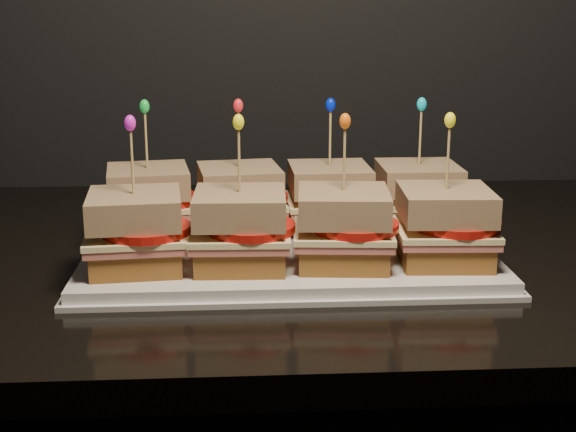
{
  "coord_description": "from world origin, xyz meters",
  "views": [
    {
      "loc": [
        0.79,
        0.69,
        1.2
      ],
      "look_at": [
        0.84,
        1.59,
        0.95
      ],
      "focal_mm": 50.0,
      "sensor_mm": 36.0,
      "label": 1
    }
  ],
  "objects": [
    {
      "name": "sandwich_4_pick",
      "position": [
        0.68,
        1.52,
        1.03
      ],
      "size": [
        0.0,
        0.0,
        0.09
      ],
      "primitive_type": "cylinder",
      "color": "tan",
      "rests_on": "sandwich_4_bread_top"
    },
    {
      "name": "sandwich_5_cheese",
      "position": [
        0.79,
        1.52,
        0.95
      ],
      "size": [
        0.11,
        0.11,
        0.01
      ],
      "primitive_type": "cube",
      "rotation": [
        0.0,
        0.0,
        -0.03
      ],
      "color": "#FEEDA7",
      "rests_on": "sandwich_5_ham"
    },
    {
      "name": "sandwich_6_bread_top",
      "position": [
        0.9,
        1.52,
        0.98
      ],
      "size": [
        0.1,
        0.1,
        0.03
      ],
      "primitive_type": "cube",
      "rotation": [
        0.0,
        0.0,
        -0.08
      ],
      "color": "#502D11",
      "rests_on": "sandwich_6_tomato"
    },
    {
      "name": "sandwich_4_tomato",
      "position": [
        0.69,
        1.51,
        0.96
      ],
      "size": [
        0.09,
        0.09,
        0.01
      ],
      "primitive_type": "cylinder",
      "color": "red",
      "rests_on": "sandwich_4_cheese"
    },
    {
      "name": "sandwich_7_pick",
      "position": [
        1.01,
        1.52,
        1.03
      ],
      "size": [
        0.0,
        0.0,
        0.09
      ],
      "primitive_type": "cylinder",
      "color": "tan",
      "rests_on": "sandwich_7_bread_top"
    },
    {
      "name": "sandwich_3_bread_bot",
      "position": [
        1.01,
        1.65,
        0.93
      ],
      "size": [
        0.1,
        0.1,
        0.03
      ],
      "primitive_type": "cube",
      "rotation": [
        0.0,
        0.0,
        -0.0
      ],
      "color": "brown",
      "rests_on": "platter"
    },
    {
      "name": "sandwich_2_tomato",
      "position": [
        0.91,
        1.65,
        0.96
      ],
      "size": [
        0.09,
        0.09,
        0.01
      ],
      "primitive_type": "cylinder",
      "color": "red",
      "rests_on": "sandwich_2_cheese"
    },
    {
      "name": "sandwich_3_pick",
      "position": [
        1.01,
        1.65,
        1.03
      ],
      "size": [
        0.0,
        0.0,
        0.09
      ],
      "primitive_type": "cylinder",
      "color": "tan",
      "rests_on": "sandwich_3_bread_top"
    },
    {
      "name": "granite_slab",
      "position": [
        0.63,
        1.65,
        0.88
      ],
      "size": [
        2.22,
        0.72,
        0.03
      ],
      "primitive_type": "cube",
      "color": "black",
      "rests_on": "cabinet"
    },
    {
      "name": "sandwich_3_bread_top",
      "position": [
        1.01,
        1.65,
        0.98
      ],
      "size": [
        0.1,
        0.1,
        0.03
      ],
      "primitive_type": "cube",
      "rotation": [
        0.0,
        0.0,
        -0.0
      ],
      "color": "#502D11",
      "rests_on": "sandwich_3_tomato"
    },
    {
      "name": "sandwich_5_tomato",
      "position": [
        0.8,
        1.51,
        0.96
      ],
      "size": [
        0.09,
        0.09,
        0.01
      ],
      "primitive_type": "cylinder",
      "color": "red",
      "rests_on": "sandwich_5_cheese"
    },
    {
      "name": "sandwich_7_tomato",
      "position": [
        1.02,
        1.51,
        0.96
      ],
      "size": [
        0.09,
        0.09,
        0.01
      ],
      "primitive_type": "cylinder",
      "color": "red",
      "rests_on": "sandwich_7_cheese"
    },
    {
      "name": "sandwich_1_pick",
      "position": [
        0.79,
        1.65,
        1.03
      ],
      "size": [
        0.0,
        0.0,
        0.09
      ],
      "primitive_type": "cylinder",
      "color": "tan",
      "rests_on": "sandwich_1_bread_top"
    },
    {
      "name": "sandwich_6_pick",
      "position": [
        0.9,
        1.52,
        1.03
      ],
      "size": [
        0.0,
        0.0,
        0.09
      ],
      "primitive_type": "cylinder",
      "color": "tan",
      "rests_on": "sandwich_6_bread_top"
    },
    {
      "name": "sandwich_0_bread_top",
      "position": [
        0.68,
        1.65,
        0.98
      ],
      "size": [
        0.11,
        0.11,
        0.03
      ],
      "primitive_type": "cube",
      "rotation": [
        0.0,
        0.0,
        0.14
      ],
      "color": "#502D11",
      "rests_on": "sandwich_0_tomato"
    },
    {
      "name": "sandwich_0_frill",
      "position": [
        0.68,
        1.65,
        1.07
      ],
      "size": [
        0.01,
        0.01,
        0.02
      ],
      "primitive_type": "ellipsoid",
      "color": "green",
      "rests_on": "sandwich_0_pick"
    },
    {
      "name": "sandwich_2_bread_top",
      "position": [
        0.9,
        1.65,
        0.98
      ],
      "size": [
        0.1,
        0.1,
        0.03
      ],
      "primitive_type": "cube",
      "rotation": [
        0.0,
        0.0,
        0.02
      ],
      "color": "#502D11",
      "rests_on": "sandwich_2_tomato"
    },
    {
      "name": "sandwich_7_bread_top",
      "position": [
        1.01,
        1.52,
        0.98
      ],
      "size": [
        0.1,
        0.1,
        0.03
      ],
      "primitive_type": "cube",
      "rotation": [
        0.0,
        0.0,
        -0.05
      ],
      "color": "#502D11",
      "rests_on": "sandwich_7_tomato"
    },
    {
      "name": "sandwich_2_pick",
      "position": [
        0.9,
        1.65,
        1.03
      ],
      "size": [
        0.0,
        0.0,
        0.09
      ],
      "primitive_type": "cylinder",
      "color": "tan",
      "rests_on": "sandwich_2_bread_top"
    },
    {
      "name": "sandwich_3_cheese",
      "position": [
        1.01,
        1.65,
        0.95
      ],
      "size": [
        0.11,
        0.1,
        0.01
      ],
      "primitive_type": "cube",
      "rotation": [
        0.0,
        0.0,
        -0.0
      ],
      "color": "#FEEDA7",
      "rests_on": "sandwich_3_ham"
    },
    {
      "name": "sandwich_1_frill",
      "position": [
        0.79,
        1.65,
        1.07
      ],
      "size": [
        0.01,
        0.01,
        0.02
      ],
      "primitive_type": "ellipsoid",
      "color": "red",
      "rests_on": "sandwich_1_pick"
    },
    {
      "name": "sandwich_2_frill",
      "position": [
        0.9,
        1.65,
        1.07
      ],
      "size": [
        0.01,
        0.01,
        0.02
      ],
      "primitive_type": "ellipsoid",
      "color": "#0419D1",
      "rests_on": "sandwich_2_pick"
    },
    {
      "name": "sandwich_1_ham",
      "position": [
        0.79,
        1.65,
        0.95
      ],
      "size": [
        0.12,
        0.11,
        0.01
      ],
      "primitive_type": "cube",
      "rotation": [
        0.0,
        0.0,
        0.13
      ],
      "color": "#CB615E",
      "rests_on": "sandwich_1_bread_bot"
    },
    {
      "name": "sandwich_4_bread_top",
      "position": [
        0.68,
        1.52,
        0.98
      ],
      "size": [
        0.1,
        0.1,
        0.03
      ],
      "primitive_type": "cube",
      "rotation": [
        0.0,
        0.0,
        0.09
      ],
      "color": "#502D11",
      "rests_on": "sandwich_4_tomato"
    },
    {
      "name": "sandwich_0_ham",
      "position": [
        0.68,
        1.65,
        0.95
      ],
      "size": [
        0.12,
        0.11,
        0.01
      ],
      "primitive_type": "cube",
      "rotation": [
        0.0,
        0.0,
        0.14
      ],
      "color": "#CB615E",
      "rests_on": "sandwich_0_bread_bot"
    },
    {
      "name": "sandwich_5_bread_top",
      "position": [
        0.79,
        1.52,
        0.98
      ],
      "size": [
        0.1,
        0.1,
        0.03
      ],
      "primitive_type": "cube",
      "rotation": [
        0.0,
        0.0,
        -0.03
      ],
      "color": "#502D11",
      "rests_on": "sandwich_5_tomato"
    },
    {
      "name": "sandwich_6_bread_bot",
      "position": [
        0.9,
        1.52,
        0.93
      ],
      "size": [
        0.1,
        0.1,
        0.03
      ],
      "primitive_type": "cube",
      "rotation": [
        0.0,
        0.0,
        -0.08
      ],
      "color": "brown",
      "rests_on": "platter"
    },
    {
      "name": "sandwich_3_frill",
      "position": [
        1.01,
        1.65,
        1.07
      ],
      "size": [
        0.01,
        0.01,
        0.02
      ],
      "primitive_type": "ellipsoid",
      "color": "#0AB6C5",
      "rests_on": "sandwich_3_pick"
    },
    {
      "name": "platter",
      "position": [
        0.84,
        1.59,
        0.91
      ],
      "size": [
        0.47,
        0.29,
        0.02
      ],
      "primitive_type": "cube",
      "color": "white",
      "rests_on": "granite_slab"
    },
    {
      "name": "platter_rim",
      "position": [
        0.84,
        1.59,
        0.9
      ],
      "size": [
        0.48,
        0.3,
        0.01
      ],
      "primitive_type": "cube",
      "color": "white",
      "rests_on": "granite_slab"
    },
    {
      "name": "sandwich_1_bread_bot",
      "position": [
        0.79,
        1.65,
        0.93
      ],
      "size": [
        0.11,
        0.11,
        0.03
      ],
      "primitive_type": "cube",
      "rotation": [
        0.0,
        0.0,
        0.13
      ],
      "color": "brown",
      "rests_on": "platter"
    },
    {
      "name": "sandwich_1_tomato",
      "position": [
        0.8,
        1.65,
        0.96
      ],
      "size": [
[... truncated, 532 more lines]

